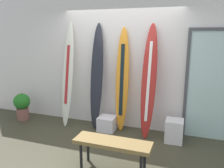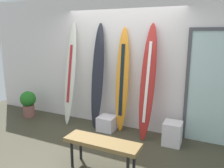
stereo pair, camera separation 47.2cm
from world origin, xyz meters
name	(u,v)px [view 1 (the left image)]	position (x,y,z in m)	size (l,w,h in m)	color
ground	(100,152)	(0.00, 0.00, -0.02)	(8.00, 8.00, 0.04)	#3C3929
wall_back	(122,63)	(0.00, 1.30, 1.40)	(7.20, 0.20, 2.80)	silver
surfboard_ivory	(68,75)	(-1.13, 0.93, 1.12)	(0.25, 0.48, 2.26)	silver
surfboard_charcoal	(97,77)	(-0.46, 0.98, 1.10)	(0.28, 0.42, 2.23)	black
surfboard_sunset	(122,80)	(0.08, 1.04, 1.07)	(0.28, 0.29, 2.15)	orange
surfboard_crimson	(149,82)	(0.66, 0.92, 1.11)	(0.30, 0.48, 2.22)	#AE2521
display_block_left	(174,131)	(1.19, 0.81, 0.22)	(0.33, 0.33, 0.43)	silver
display_block_center	(107,123)	(-0.19, 0.87, 0.15)	(0.36, 0.36, 0.30)	white
glass_door	(216,84)	(1.86, 1.18, 1.09)	(1.10, 0.06, 2.12)	silver
potted_plant	(22,105)	(-2.30, 0.76, 0.36)	(0.38, 0.38, 0.64)	#87534A
bench	(112,145)	(0.41, -0.47, 0.42)	(1.16, 0.35, 0.48)	olive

